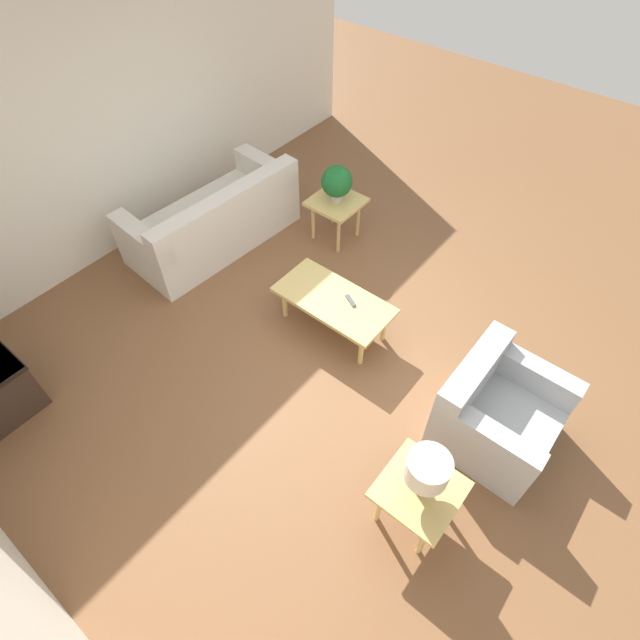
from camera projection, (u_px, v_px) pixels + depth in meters
name	position (u px, v px, depth m)	size (l,w,h in m)	color
ground_plane	(345.00, 350.00, 4.88)	(14.00, 14.00, 0.00)	brown
wall_right	(113.00, 121.00, 5.12)	(0.12, 7.20, 2.70)	silver
sofa	(215.00, 221.00, 5.71)	(1.03, 2.01, 0.82)	silver
armchair	(495.00, 413.00, 4.08)	(0.85, 0.92, 0.79)	#A8ADB2
coffee_table	(334.00, 302.00, 4.80)	(1.15, 0.57, 0.42)	tan
side_table_plant	(336.00, 206.00, 5.67)	(0.55, 0.55, 0.52)	tan
side_table_lamp	(419.00, 493.00, 3.51)	(0.55, 0.55, 0.52)	tan
potted_plant	(337.00, 182.00, 5.43)	(0.35, 0.35, 0.42)	#B2ADA3
table_lamp	(427.00, 470.00, 3.23)	(0.30, 0.30, 0.42)	#333333
remote_control	(351.00, 301.00, 4.74)	(0.16, 0.11, 0.02)	#4C4C51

